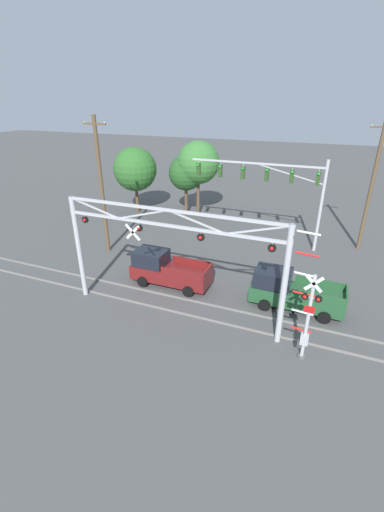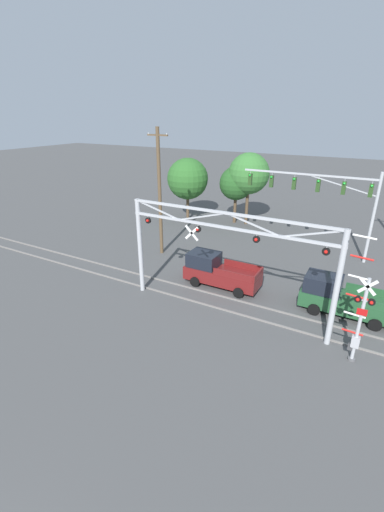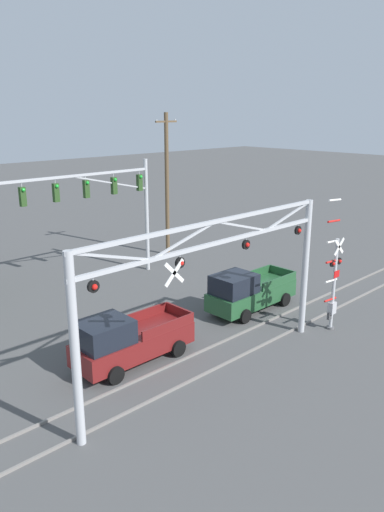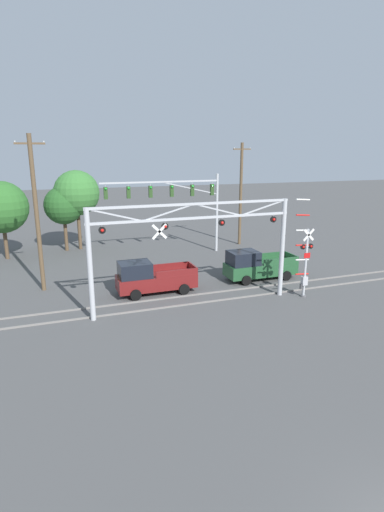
{
  "view_description": "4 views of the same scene",
  "coord_description": "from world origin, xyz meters",
  "px_view_note": "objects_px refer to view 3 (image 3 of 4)",
  "views": [
    {
      "loc": [
        7.14,
        1.8,
        11.15
      ],
      "look_at": [
        0.17,
        18.8,
        2.54
      ],
      "focal_mm": 24.0,
      "sensor_mm": 36.0,
      "label": 1
    },
    {
      "loc": [
        6.89,
        0.1,
        11.0
      ],
      "look_at": [
        -2.49,
        16.88,
        2.9
      ],
      "focal_mm": 24.0,
      "sensor_mm": 36.0,
      "label": 2
    },
    {
      "loc": [
        -12.52,
        4.28,
        9.89
      ],
      "look_at": [
        2.18,
        19.65,
        3.67
      ],
      "focal_mm": 35.0,
      "sensor_mm": 36.0,
      "label": 3
    },
    {
      "loc": [
        -7.63,
        -4.78,
        8.94
      ],
      "look_at": [
        0.31,
        17.4,
        2.78
      ],
      "focal_mm": 28.0,
      "sensor_mm": 36.0,
      "label": 4
    }
  ],
  "objects_px": {
    "crossing_signal_mast": "(333,284)",
    "pickup_truck_lead": "(127,340)",
    "pickup_truck_following": "(248,292)",
    "utility_pole_right": "(167,184)",
    "traffic_signal_span": "(102,198)",
    "crossing_gantry": "(215,277)"
  },
  "relations": [
    {
      "from": "crossing_gantry",
      "to": "pickup_truck_following",
      "type": "bearing_deg",
      "value": 29.21
    },
    {
      "from": "traffic_signal_span",
      "to": "pickup_truck_lead",
      "type": "bearing_deg",
      "value": -119.49
    },
    {
      "from": "crossing_signal_mast",
      "to": "traffic_signal_span",
      "type": "xyz_separation_m",
      "value": [
        -3.67,
        13.08,
        2.82
      ]
    },
    {
      "from": "crossing_signal_mast",
      "to": "utility_pole_right",
      "type": "relative_size",
      "value": 0.64
    },
    {
      "from": "traffic_signal_span",
      "to": "utility_pole_right",
      "type": "height_order",
      "value": "utility_pole_right"
    },
    {
      "from": "pickup_truck_following",
      "to": "utility_pole_right",
      "type": "relative_size",
      "value": 0.53
    },
    {
      "from": "crossing_signal_mast",
      "to": "pickup_truck_following",
      "type": "height_order",
      "value": "crossing_signal_mast"
    },
    {
      "from": "pickup_truck_following",
      "to": "utility_pole_right",
      "type": "xyz_separation_m",
      "value": [
        3.95,
        10.74,
        4.01
      ]
    },
    {
      "from": "traffic_signal_span",
      "to": "pickup_truck_following",
      "type": "relative_size",
      "value": 2.03
    },
    {
      "from": "pickup_truck_following",
      "to": "crossing_signal_mast",
      "type": "bearing_deg",
      "value": -75.35
    },
    {
      "from": "pickup_truck_lead",
      "to": "pickup_truck_following",
      "type": "distance_m",
      "value": 7.81
    },
    {
      "from": "crossing_signal_mast",
      "to": "pickup_truck_lead",
      "type": "height_order",
      "value": "crossing_signal_mast"
    },
    {
      "from": "traffic_signal_span",
      "to": "utility_pole_right",
      "type": "relative_size",
      "value": 1.07
    },
    {
      "from": "crossing_gantry",
      "to": "pickup_truck_lead",
      "type": "xyz_separation_m",
      "value": [
        -1.8,
        3.08,
        -3.02
      ]
    },
    {
      "from": "traffic_signal_span",
      "to": "utility_pole_right",
      "type": "xyz_separation_m",
      "value": [
        6.54,
        1.8,
        -0.03
      ]
    },
    {
      "from": "crossing_signal_mast",
      "to": "pickup_truck_lead",
      "type": "bearing_deg",
      "value": 156.51
    },
    {
      "from": "utility_pole_right",
      "to": "crossing_gantry",
      "type": "bearing_deg",
      "value": -125.22
    },
    {
      "from": "crossing_signal_mast",
      "to": "crossing_gantry",
      "type": "bearing_deg",
      "value": 173.72
    },
    {
      "from": "crossing_gantry",
      "to": "utility_pole_right",
      "type": "height_order",
      "value": "utility_pole_right"
    },
    {
      "from": "crossing_signal_mast",
      "to": "pickup_truck_following",
      "type": "relative_size",
      "value": 1.21
    },
    {
      "from": "crossing_signal_mast",
      "to": "utility_pole_right",
      "type": "xyz_separation_m",
      "value": [
        2.87,
        14.88,
        2.79
      ]
    },
    {
      "from": "crossing_gantry",
      "to": "traffic_signal_span",
      "type": "xyz_separation_m",
      "value": [
        3.42,
        12.3,
        1.02
      ]
    }
  ]
}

